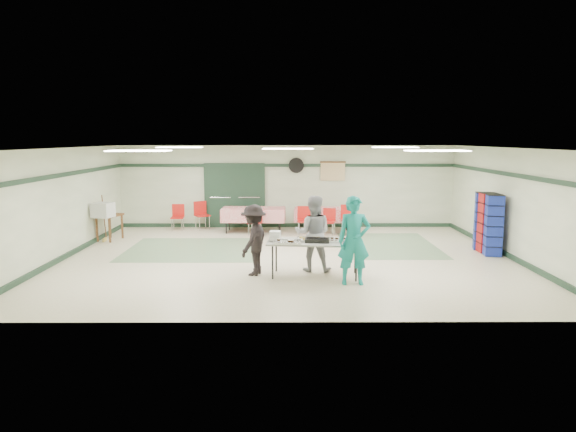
{
  "coord_description": "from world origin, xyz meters",
  "views": [
    {
      "loc": [
        -0.05,
        -12.4,
        2.93
      ],
      "look_at": [
        0.01,
        -0.3,
        1.09
      ],
      "focal_mm": 32.0,
      "sensor_mm": 36.0,
      "label": 1
    }
  ],
  "objects_px": {
    "volunteer_dark": "(254,240)",
    "dining_table_b": "(254,214)",
    "office_printer": "(103,210)",
    "volunteer_teal": "(354,240)",
    "chair_loose_a": "(201,212)",
    "chair_c": "(348,217)",
    "crate_stack_red": "(487,223)",
    "chair_d": "(256,220)",
    "crate_stack_blue_a": "(482,221)",
    "dining_table_a": "(323,214)",
    "printer_table": "(109,219)",
    "volunteer_grey": "(313,233)",
    "crate_stack_blue_b": "(493,225)",
    "serving_table": "(315,243)",
    "chair_a": "(329,219)",
    "chair_loose_b": "(178,215)",
    "chair_b": "(304,218)",
    "broom": "(104,218)"
  },
  "relations": [
    {
      "from": "chair_a",
      "to": "chair_c",
      "type": "xyz_separation_m",
      "value": [
        0.59,
        0.01,
        0.07
      ]
    },
    {
      "from": "chair_loose_a",
      "to": "crate_stack_blue_a",
      "type": "bearing_deg",
      "value": -51.98
    },
    {
      "from": "dining_table_a",
      "to": "dining_table_b",
      "type": "bearing_deg",
      "value": -176.7
    },
    {
      "from": "volunteer_grey",
      "to": "dining_table_a",
      "type": "distance_m",
      "value": 4.83
    },
    {
      "from": "office_printer",
      "to": "volunteer_grey",
      "type": "bearing_deg",
      "value": -13.77
    },
    {
      "from": "serving_table",
      "to": "broom",
      "type": "xyz_separation_m",
      "value": [
        -5.8,
        3.78,
        -0.03
      ]
    },
    {
      "from": "dining_table_b",
      "to": "chair_b",
      "type": "relative_size",
      "value": 2.26
    },
    {
      "from": "serving_table",
      "to": "chair_d",
      "type": "bearing_deg",
      "value": 113.85
    },
    {
      "from": "chair_b",
      "to": "crate_stack_blue_b",
      "type": "distance_m",
      "value": 5.41
    },
    {
      "from": "crate_stack_red",
      "to": "crate_stack_blue_b",
      "type": "relative_size",
      "value": 1.0
    },
    {
      "from": "chair_b",
      "to": "chair_loose_a",
      "type": "distance_m",
      "value": 3.46
    },
    {
      "from": "volunteer_teal",
      "to": "volunteer_dark",
      "type": "height_order",
      "value": "volunteer_teal"
    },
    {
      "from": "volunteer_dark",
      "to": "printer_table",
      "type": "xyz_separation_m",
      "value": [
        -4.41,
        3.83,
        -0.14
      ]
    },
    {
      "from": "crate_stack_blue_b",
      "to": "chair_c",
      "type": "bearing_deg",
      "value": 139.79
    },
    {
      "from": "chair_d",
      "to": "crate_stack_blue_a",
      "type": "relative_size",
      "value": 0.51
    },
    {
      "from": "volunteer_teal",
      "to": "chair_loose_b",
      "type": "height_order",
      "value": "volunteer_teal"
    },
    {
      "from": "chair_b",
      "to": "chair_c",
      "type": "relative_size",
      "value": 0.95
    },
    {
      "from": "chair_a",
      "to": "broom",
      "type": "relative_size",
      "value": 0.62
    },
    {
      "from": "volunteer_dark",
      "to": "broom",
      "type": "bearing_deg",
      "value": -109.95
    },
    {
      "from": "dining_table_a",
      "to": "chair_b",
      "type": "distance_m",
      "value": 0.84
    },
    {
      "from": "volunteer_teal",
      "to": "chair_b",
      "type": "xyz_separation_m",
      "value": [
        -0.81,
        5.29,
        -0.36
      ]
    },
    {
      "from": "serving_table",
      "to": "crate_stack_blue_b",
      "type": "bearing_deg",
      "value": 28.35
    },
    {
      "from": "volunteer_dark",
      "to": "chair_loose_a",
      "type": "distance_m",
      "value": 5.96
    },
    {
      "from": "chair_a",
      "to": "crate_stack_red",
      "type": "distance_m",
      "value": 4.56
    },
    {
      "from": "chair_d",
      "to": "crate_stack_red",
      "type": "bearing_deg",
      "value": -6.08
    },
    {
      "from": "chair_loose_a",
      "to": "broom",
      "type": "xyz_separation_m",
      "value": [
        -2.45,
        -1.96,
        0.13
      ]
    },
    {
      "from": "crate_stack_blue_b",
      "to": "office_printer",
      "type": "relative_size",
      "value": 2.99
    },
    {
      "from": "dining_table_b",
      "to": "crate_stack_red",
      "type": "xyz_separation_m",
      "value": [
        6.21,
        -2.95,
        0.21
      ]
    },
    {
      "from": "volunteer_dark",
      "to": "chair_c",
      "type": "relative_size",
      "value": 1.64
    },
    {
      "from": "volunteer_grey",
      "to": "broom",
      "type": "bearing_deg",
      "value": -23.26
    },
    {
      "from": "crate_stack_blue_a",
      "to": "office_printer",
      "type": "height_order",
      "value": "crate_stack_blue_a"
    },
    {
      "from": "serving_table",
      "to": "crate_stack_blue_b",
      "type": "relative_size",
      "value": 1.34
    },
    {
      "from": "volunteer_dark",
      "to": "dining_table_b",
      "type": "height_order",
      "value": "volunteer_dark"
    },
    {
      "from": "volunteer_grey",
      "to": "crate_stack_blue_b",
      "type": "height_order",
      "value": "volunteer_grey"
    },
    {
      "from": "broom",
      "to": "volunteer_dark",
      "type": "bearing_deg",
      "value": -33.8
    },
    {
      "from": "broom",
      "to": "chair_b",
      "type": "bearing_deg",
      "value": 14.29
    },
    {
      "from": "crate_stack_blue_a",
      "to": "crate_stack_red",
      "type": "height_order",
      "value": "crate_stack_red"
    },
    {
      "from": "dining_table_b",
      "to": "chair_loose_b",
      "type": "relative_size",
      "value": 2.37
    },
    {
      "from": "dining_table_b",
      "to": "chair_loose_a",
      "type": "xyz_separation_m",
      "value": [
        -1.72,
        0.48,
        -0.01
      ]
    },
    {
      "from": "crate_stack_red",
      "to": "crate_stack_blue_b",
      "type": "distance_m",
      "value": 0.39
    },
    {
      "from": "crate_stack_blue_b",
      "to": "serving_table",
      "type": "bearing_deg",
      "value": -157.32
    },
    {
      "from": "volunteer_dark",
      "to": "office_printer",
      "type": "relative_size",
      "value": 2.95
    },
    {
      "from": "chair_c",
      "to": "crate_stack_red",
      "type": "xyz_separation_m",
      "value": [
        3.29,
        -2.39,
        0.21
      ]
    },
    {
      "from": "volunteer_teal",
      "to": "office_printer",
      "type": "height_order",
      "value": "volunteer_teal"
    },
    {
      "from": "dining_table_a",
      "to": "printer_table",
      "type": "height_order",
      "value": "dining_table_a"
    },
    {
      "from": "volunteer_dark",
      "to": "broom",
      "type": "height_order",
      "value": "volunteer_dark"
    },
    {
      "from": "chair_a",
      "to": "chair_d",
      "type": "bearing_deg",
      "value": -164.25
    },
    {
      "from": "volunteer_teal",
      "to": "office_printer",
      "type": "bearing_deg",
      "value": 147.38
    },
    {
      "from": "serving_table",
      "to": "crate_stack_blue_b",
      "type": "distance_m",
      "value": 4.96
    },
    {
      "from": "chair_a",
      "to": "crate_stack_red",
      "type": "height_order",
      "value": "crate_stack_red"
    }
  ]
}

